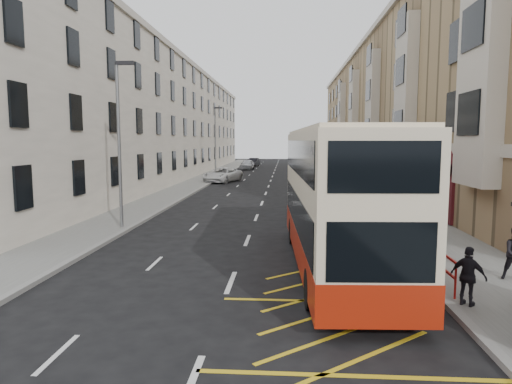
# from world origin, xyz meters

# --- Properties ---
(ground) EXTENTS (200.00, 200.00, 0.00)m
(ground) POSITION_xyz_m (0.00, 0.00, 0.00)
(ground) COLOR black
(ground) RESTS_ON ground
(pavement_right) EXTENTS (4.00, 120.00, 0.15)m
(pavement_right) POSITION_xyz_m (8.00, 30.00, 0.07)
(pavement_right) COLOR #62625D
(pavement_right) RESTS_ON ground
(pavement_left) EXTENTS (3.00, 120.00, 0.15)m
(pavement_left) POSITION_xyz_m (-7.50, 30.00, 0.07)
(pavement_left) COLOR #62625D
(pavement_left) RESTS_ON ground
(kerb_right) EXTENTS (0.25, 120.00, 0.15)m
(kerb_right) POSITION_xyz_m (6.00, 30.00, 0.07)
(kerb_right) COLOR gray
(kerb_right) RESTS_ON ground
(kerb_left) EXTENTS (0.25, 120.00, 0.15)m
(kerb_left) POSITION_xyz_m (-6.00, 30.00, 0.07)
(kerb_left) COLOR gray
(kerb_left) RESTS_ON ground
(road_markings) EXTENTS (10.00, 110.00, 0.01)m
(road_markings) POSITION_xyz_m (0.00, 45.00, 0.01)
(road_markings) COLOR silver
(road_markings) RESTS_ON ground
(terrace_right) EXTENTS (10.75, 79.00, 15.25)m
(terrace_right) POSITION_xyz_m (14.88, 45.38, 7.52)
(terrace_right) COLOR tan
(terrace_right) RESTS_ON ground
(terrace_left) EXTENTS (9.18, 79.00, 13.25)m
(terrace_left) POSITION_xyz_m (-13.43, 45.50, 6.52)
(terrace_left) COLOR silver
(terrace_left) RESTS_ON ground
(guard_railing) EXTENTS (0.06, 6.56, 1.01)m
(guard_railing) POSITION_xyz_m (6.25, 5.75, 0.86)
(guard_railing) COLOR red
(guard_railing) RESTS_ON pavement_right
(street_lamp_near) EXTENTS (0.93, 0.18, 8.00)m
(street_lamp_near) POSITION_xyz_m (-6.35, 12.00, 4.64)
(street_lamp_near) COLOR slate
(street_lamp_near) RESTS_ON pavement_left
(street_lamp_far) EXTENTS (0.93, 0.18, 8.00)m
(street_lamp_far) POSITION_xyz_m (-6.35, 42.00, 4.64)
(street_lamp_far) COLOR slate
(street_lamp_far) RESTS_ON pavement_left
(double_decker_front) EXTENTS (3.32, 12.08, 4.77)m
(double_decker_front) POSITION_xyz_m (3.41, 5.76, 2.43)
(double_decker_front) COLOR beige
(double_decker_front) RESTS_ON ground
(double_decker_rear) EXTENTS (2.91, 10.34, 4.08)m
(double_decker_rear) POSITION_xyz_m (5.00, 17.42, 2.08)
(double_decker_rear) COLOR beige
(double_decker_rear) RESTS_ON ground
(pedestrian_far) EXTENTS (0.93, 0.88, 1.55)m
(pedestrian_far) POSITION_xyz_m (6.39, 2.02, 0.92)
(pedestrian_far) COLOR black
(pedestrian_far) RESTS_ON pavement_right
(white_van) EXTENTS (4.23, 6.09, 1.54)m
(white_van) POSITION_xyz_m (-5.02, 38.07, 0.77)
(white_van) COLOR silver
(white_van) RESTS_ON ground
(car_silver) EXTENTS (2.19, 4.67, 1.55)m
(car_silver) POSITION_xyz_m (-4.21, 58.92, 0.77)
(car_silver) COLOR #B7B9BF
(car_silver) RESTS_ON ground
(car_dark) EXTENTS (2.08, 4.43, 1.40)m
(car_dark) POSITION_xyz_m (-3.91, 68.04, 0.70)
(car_dark) COLOR black
(car_dark) RESTS_ON ground
(car_red) EXTENTS (3.29, 5.00, 1.35)m
(car_red) POSITION_xyz_m (4.45, 66.99, 0.67)
(car_red) COLOR maroon
(car_red) RESTS_ON ground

